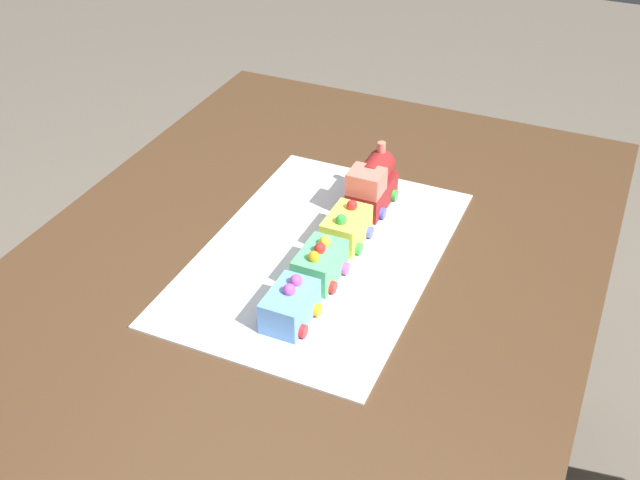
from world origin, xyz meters
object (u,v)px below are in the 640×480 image
cake_locomotive (372,185)px  cake_car_tanker_sky_blue (290,306)px  cake_car_hopper_lemon (346,228)px  cake_car_caboose_mint_green (320,264)px  dining_table (303,312)px

cake_locomotive → cake_car_tanker_sky_blue: size_ratio=1.40×
cake_locomotive → cake_car_hopper_lemon: (0.13, 0.00, -0.02)m
cake_locomotive → cake_car_caboose_mint_green: size_ratio=1.40×
cake_car_hopper_lemon → cake_car_caboose_mint_green: size_ratio=1.00×
cake_car_hopper_lemon → cake_car_tanker_sky_blue: bearing=0.0°
cake_car_tanker_sky_blue → cake_car_caboose_mint_green: bearing=180.0°
cake_car_caboose_mint_green → dining_table: bearing=-116.2°
cake_car_caboose_mint_green → cake_car_hopper_lemon: bearing=180.0°
cake_car_caboose_mint_green → cake_car_tanker_sky_blue: size_ratio=1.00×
cake_car_hopper_lemon → cake_locomotive: bearing=-180.0°
dining_table → cake_car_caboose_mint_green: cake_car_caboose_mint_green is taller
dining_table → cake_car_caboose_mint_green: 0.15m
dining_table → cake_car_hopper_lemon: (-0.10, 0.04, 0.14)m
cake_car_hopper_lemon → cake_car_tanker_sky_blue: 0.24m
cake_locomotive → cake_car_hopper_lemon: 0.13m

